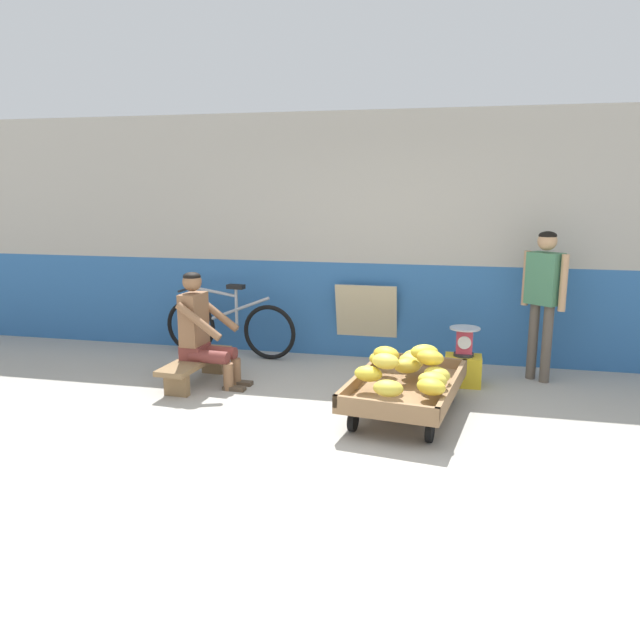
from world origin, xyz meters
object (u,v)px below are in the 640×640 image
(plastic_crate, at_px, (463,370))
(bicycle_near_left, at_px, (229,326))
(customer_adult, at_px, (544,289))
(sign_board, at_px, (366,322))
(vendor_seated, at_px, (202,330))
(weighing_scale, at_px, (464,341))
(low_bench, at_px, (196,365))
(banana_cart, at_px, (406,389))

(plastic_crate, relative_size, bicycle_near_left, 0.22)
(plastic_crate, distance_m, customer_adult, 1.15)
(sign_board, bearing_deg, plastic_crate, -35.06)
(vendor_seated, xyz_separation_m, weighing_scale, (2.55, 0.57, -0.11))
(weighing_scale, bearing_deg, low_bench, -167.97)
(sign_board, bearing_deg, low_bench, -138.93)
(weighing_scale, bearing_deg, sign_board, 144.90)
(banana_cart, height_order, vendor_seated, vendor_seated)
(plastic_crate, height_order, bicycle_near_left, bicycle_near_left)
(low_bench, bearing_deg, bicycle_near_left, 92.95)
(low_bench, height_order, vendor_seated, vendor_seated)
(sign_board, height_order, customer_adult, customer_adult)
(banana_cart, distance_m, vendor_seated, 2.13)
(banana_cart, bearing_deg, customer_adult, 46.77)
(banana_cart, height_order, plastic_crate, banana_cart)
(banana_cart, relative_size, plastic_crate, 4.29)
(bicycle_near_left, bearing_deg, plastic_crate, -11.00)
(banana_cart, relative_size, customer_adult, 1.01)
(plastic_crate, relative_size, weighing_scale, 1.20)
(banana_cart, height_order, bicycle_near_left, bicycle_near_left)
(sign_board, relative_size, customer_adult, 0.57)
(weighing_scale, relative_size, sign_board, 0.34)
(sign_board, bearing_deg, vendor_seated, -137.13)
(vendor_seated, bearing_deg, sign_board, 42.87)
(banana_cart, relative_size, bicycle_near_left, 0.93)
(vendor_seated, height_order, weighing_scale, vendor_seated)
(banana_cart, xyz_separation_m, weighing_scale, (0.49, 0.99, 0.21))
(sign_board, bearing_deg, bicycle_near_left, -171.06)
(vendor_seated, height_order, bicycle_near_left, vendor_seated)
(sign_board, bearing_deg, weighing_scale, -35.10)
(vendor_seated, height_order, plastic_crate, vendor_seated)
(low_bench, xyz_separation_m, weighing_scale, (2.64, 0.56, 0.25))
(bicycle_near_left, xyz_separation_m, customer_adult, (3.45, -0.20, 0.60))
(banana_cart, distance_m, plastic_crate, 1.11)
(banana_cart, relative_size, weighing_scale, 5.15)
(plastic_crate, bearing_deg, weighing_scale, -90.00)
(banana_cart, xyz_separation_m, bicycle_near_left, (-2.21, 1.51, 0.11))
(vendor_seated, bearing_deg, weighing_scale, 12.56)
(low_bench, bearing_deg, plastic_crate, 12.06)
(weighing_scale, height_order, sign_board, sign_board)
(low_bench, relative_size, vendor_seated, 0.98)
(weighing_scale, bearing_deg, customer_adult, 23.60)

